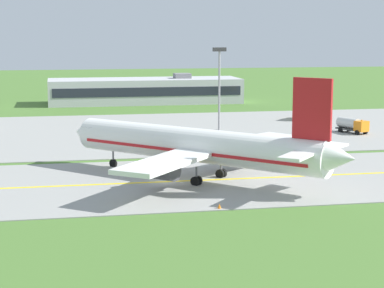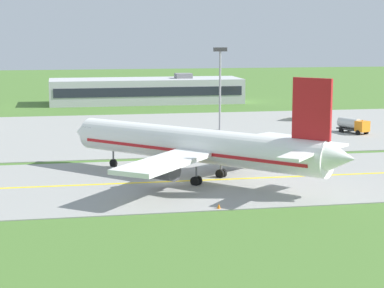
{
  "view_description": "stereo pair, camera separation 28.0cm",
  "coord_description": "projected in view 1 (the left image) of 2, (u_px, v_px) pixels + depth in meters",
  "views": [
    {
      "loc": [
        -12.52,
        -79.34,
        17.49
      ],
      "look_at": [
        3.48,
        2.89,
        4.0
      ],
      "focal_mm": 65.62,
      "sensor_mm": 36.0,
      "label": 1
    },
    {
      "loc": [
        -12.25,
        -79.39,
        17.49
      ],
      "look_at": [
        3.48,
        2.89,
        4.0
      ],
      "focal_mm": 65.62,
      "sensor_mm": 36.0,
      "label": 2
    }
  ],
  "objects": [
    {
      "name": "service_truck_fuel",
      "position": [
        303.0,
        112.0,
        139.61
      ],
      "size": [
        5.41,
        5.93,
        2.6
      ],
      "color": "yellow",
      "rests_on": "ground"
    },
    {
      "name": "apron_light_mast",
      "position": [
        219.0,
        78.0,
        123.56
      ],
      "size": [
        2.4,
        0.5,
        14.7
      ],
      "color": "gray",
      "rests_on": "ground"
    },
    {
      "name": "service_truck_catering",
      "position": [
        352.0,
        125.0,
        121.11
      ],
      "size": [
        4.23,
        6.32,
        2.65
      ],
      "color": "orange",
      "rests_on": "ground"
    },
    {
      "name": "taxiway_strip",
      "position": [
        168.0,
        182.0,
        82.02
      ],
      "size": [
        240.0,
        28.0,
        0.1
      ],
      "primitive_type": "cube",
      "color": "gray",
      "rests_on": "ground"
    },
    {
      "name": "apron_pad",
      "position": [
        186.0,
        131.0,
        124.61
      ],
      "size": [
        140.0,
        52.0,
        0.1
      ],
      "primitive_type": "cube",
      "color": "gray",
      "rests_on": "ground"
    },
    {
      "name": "traffic_cone_near_edge",
      "position": [
        208.0,
        159.0,
        95.32
      ],
      "size": [
        0.44,
        0.44,
        0.6
      ],
      "primitive_type": "cone",
      "color": "orange",
      "rests_on": "ground"
    },
    {
      "name": "airplane_lead",
      "position": [
        199.0,
        146.0,
        82.61
      ],
      "size": [
        30.74,
        31.7,
        12.7
      ],
      "color": "white",
      "rests_on": "ground"
    },
    {
      "name": "ground_plane",
      "position": [
        168.0,
        182.0,
        82.03
      ],
      "size": [
        500.0,
        500.0,
        0.0
      ],
      "primitive_type": "plane",
      "color": "#47702D"
    },
    {
      "name": "traffic_cone_mid_edge",
      "position": [
        219.0,
        206.0,
        69.57
      ],
      "size": [
        0.44,
        0.44,
        0.6
      ],
      "primitive_type": "cone",
      "color": "orange",
      "rests_on": "ground"
    },
    {
      "name": "taxiway_centreline",
      "position": [
        168.0,
        182.0,
        82.01
      ],
      "size": [
        220.0,
        0.6,
        0.01
      ],
      "primitive_type": "cube",
      "color": "yellow",
      "rests_on": "taxiway_strip"
    },
    {
      "name": "terminal_building",
      "position": [
        145.0,
        91.0,
        172.5
      ],
      "size": [
        46.78,
        13.91,
        7.2
      ],
      "color": "#B2B2B7",
      "rests_on": "ground"
    }
  ]
}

